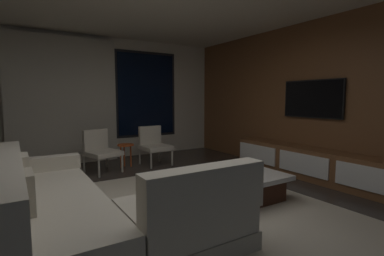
% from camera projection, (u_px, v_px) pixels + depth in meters
% --- Properties ---
extents(floor, '(9.20, 9.20, 0.00)m').
position_uv_depth(floor, '(167.00, 217.00, 3.31)').
color(floor, '#332B26').
extents(back_wall_with_window, '(6.60, 0.30, 2.70)m').
position_uv_depth(back_wall_with_window, '(87.00, 99.00, 6.18)').
color(back_wall_with_window, beige).
rests_on(back_wall_with_window, floor).
extents(media_wall, '(0.12, 7.80, 2.70)m').
position_uv_depth(media_wall, '(330.00, 99.00, 4.79)').
color(media_wall, brown).
rests_on(media_wall, floor).
extents(area_rug, '(3.20, 3.80, 0.01)m').
position_uv_depth(area_rug, '(197.00, 213.00, 3.41)').
color(area_rug, beige).
rests_on(area_rug, floor).
extents(sectional_couch, '(1.98, 2.50, 0.82)m').
position_uv_depth(sectional_couch, '(86.00, 212.00, 2.72)').
color(sectional_couch, '#B1A997').
rests_on(sectional_couch, floor).
extents(coffee_table, '(1.16, 1.16, 0.36)m').
position_uv_depth(coffee_table, '(233.00, 184.00, 3.92)').
color(coffee_table, '#3D1E12').
rests_on(coffee_table, floor).
extents(book_stack_on_coffee_table, '(0.24, 0.18, 0.07)m').
position_uv_depth(book_stack_on_coffee_table, '(222.00, 169.00, 3.91)').
color(book_stack_on_coffee_table, '#A9C264').
rests_on(book_stack_on_coffee_table, coffee_table).
extents(accent_chair_near_window, '(0.58, 0.60, 0.78)m').
position_uv_depth(accent_chair_near_window, '(154.00, 143.00, 5.91)').
color(accent_chair_near_window, '#B2ADA0').
rests_on(accent_chair_near_window, floor).
extents(accent_chair_by_curtain, '(0.68, 0.70, 0.78)m').
position_uv_depth(accent_chair_by_curtain, '(100.00, 149.00, 5.29)').
color(accent_chair_by_curtain, '#B2ADA0').
rests_on(accent_chair_by_curtain, floor).
extents(side_stool, '(0.32, 0.32, 0.46)m').
position_uv_depth(side_stool, '(126.00, 149.00, 5.64)').
color(side_stool, '#BF4C1E').
rests_on(side_stool, floor).
extents(media_console, '(0.46, 3.10, 0.52)m').
position_uv_depth(media_console, '(313.00, 165.00, 4.79)').
color(media_console, brown).
rests_on(media_console, floor).
extents(mounted_tv, '(0.05, 1.13, 0.65)m').
position_uv_depth(mounted_tv, '(312.00, 99.00, 4.94)').
color(mounted_tv, black).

